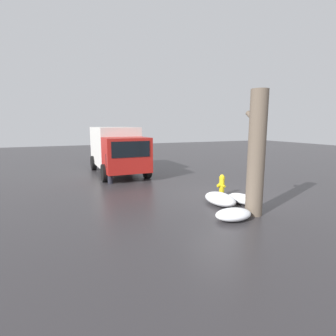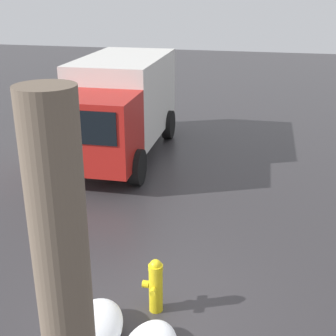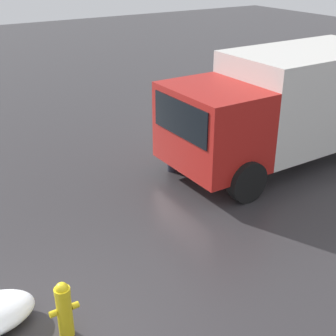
% 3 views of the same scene
% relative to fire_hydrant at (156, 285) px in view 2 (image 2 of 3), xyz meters
% --- Properties ---
extents(ground_plane, '(60.00, 60.00, 0.00)m').
position_rel_fire_hydrant_xyz_m(ground_plane, '(0.00, -0.00, -0.46)').
color(ground_plane, '#333033').
extents(fire_hydrant, '(0.41, 0.32, 0.89)m').
position_rel_fire_hydrant_xyz_m(fire_hydrant, '(0.00, 0.00, 0.00)').
color(fire_hydrant, yellow).
rests_on(fire_hydrant, ground_plane).
extents(tree_trunk, '(0.81, 0.53, 3.90)m').
position_rel_fire_hydrant_xyz_m(tree_trunk, '(-2.25, 0.33, 1.51)').
color(tree_trunk, '#6B5B4C').
rests_on(tree_trunk, ground_plane).
extents(delivery_truck, '(5.84, 2.60, 2.71)m').
position_rel_fire_hydrant_xyz_m(delivery_truck, '(6.68, 2.78, 1.03)').
color(delivery_truck, red).
rests_on(delivery_truck, ground_plane).
extents(pedestrian, '(0.37, 0.37, 1.68)m').
position_rel_fire_hydrant_xyz_m(pedestrian, '(4.09, 3.69, 0.46)').
color(pedestrian, '#23232D').
rests_on(pedestrian, ground_plane).
extents(snow_pile_by_tree, '(1.46, 0.88, 0.42)m').
position_rel_fire_hydrant_xyz_m(snow_pile_by_tree, '(-0.95, 0.71, -0.25)').
color(snow_pile_by_tree, white).
rests_on(snow_pile_by_tree, ground_plane).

